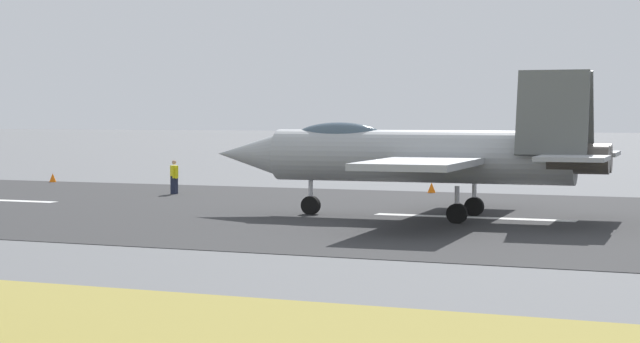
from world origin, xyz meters
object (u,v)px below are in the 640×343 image
(fighter_jet, at_px, (419,155))
(marker_cone_mid, at_px, (432,188))
(marker_cone_far, at_px, (53,178))
(crew_person, at_px, (174,177))

(fighter_jet, height_order, marker_cone_mid, fighter_jet)
(marker_cone_far, bearing_deg, crew_person, 153.48)
(fighter_jet, height_order, marker_cone_far, fighter_jet)
(crew_person, bearing_deg, marker_cone_far, -26.52)
(fighter_jet, bearing_deg, marker_cone_far, -26.46)
(marker_cone_mid, bearing_deg, crew_person, 25.87)
(fighter_jet, xyz_separation_m, crew_person, (15.15, -7.52, -1.62))
(fighter_jet, xyz_separation_m, marker_cone_far, (26.66, -13.27, -2.22))
(fighter_jet, distance_m, marker_cone_mid, 13.85)
(marker_cone_mid, distance_m, marker_cone_far, 23.35)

